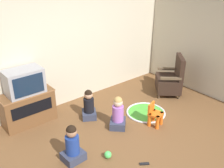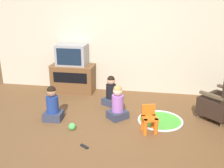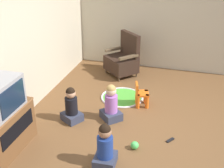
{
  "view_description": "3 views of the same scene",
  "coord_description": "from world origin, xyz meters",
  "px_view_note": "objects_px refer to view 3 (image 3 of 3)",
  "views": [
    {
      "loc": [
        -2.56,
        -2.55,
        2.87
      ],
      "look_at": [
        0.19,
        0.79,
        0.83
      ],
      "focal_mm": 42.0,
      "sensor_mm": 36.0,
      "label": 1
    },
    {
      "loc": [
        0.82,
        -3.72,
        2.18
      ],
      "look_at": [
        0.09,
        0.53,
        0.69
      ],
      "focal_mm": 42.0,
      "sensor_mm": 36.0,
      "label": 2
    },
    {
      "loc": [
        -4.15,
        -0.67,
        2.85
      ],
      "look_at": [
        -0.02,
        0.53,
        0.76
      ],
      "focal_mm": 50.0,
      "sensor_mm": 36.0,
      "label": 3
    }
  ],
  "objects_px": {
    "child_watching_left": "(105,148)",
    "remote_control": "(170,140)",
    "black_armchair": "(123,60)",
    "child_watching_center": "(71,107)",
    "toy_ball": "(135,145)",
    "tv_cabinet": "(4,130)",
    "yellow_kid_chair": "(141,96)",
    "child_watching_right": "(111,105)"
  },
  "relations": [
    {
      "from": "child_watching_right",
      "to": "remote_control",
      "type": "distance_m",
      "value": 1.13
    },
    {
      "from": "tv_cabinet",
      "to": "black_armchair",
      "type": "relative_size",
      "value": 1.06
    },
    {
      "from": "black_armchair",
      "to": "child_watching_left",
      "type": "xyz_separation_m",
      "value": [
        -3.0,
        -0.53,
        -0.07
      ]
    },
    {
      "from": "tv_cabinet",
      "to": "remote_control",
      "type": "bearing_deg",
      "value": -68.68
    },
    {
      "from": "child_watching_right",
      "to": "remote_control",
      "type": "relative_size",
      "value": 4.31
    },
    {
      "from": "black_armchair",
      "to": "tv_cabinet",
      "type": "bearing_deg",
      "value": -64.98
    },
    {
      "from": "child_watching_left",
      "to": "child_watching_center",
      "type": "height_order",
      "value": "child_watching_left"
    },
    {
      "from": "child_watching_left",
      "to": "remote_control",
      "type": "height_order",
      "value": "child_watching_left"
    },
    {
      "from": "tv_cabinet",
      "to": "child_watching_left",
      "type": "relative_size",
      "value": 1.53
    },
    {
      "from": "child_watching_right",
      "to": "toy_ball",
      "type": "relative_size",
      "value": 5.37
    },
    {
      "from": "yellow_kid_chair",
      "to": "toy_ball",
      "type": "height_order",
      "value": "yellow_kid_chair"
    },
    {
      "from": "child_watching_left",
      "to": "remote_control",
      "type": "distance_m",
      "value": 1.15
    },
    {
      "from": "black_armchair",
      "to": "remote_control",
      "type": "distance_m",
      "value": 2.59
    },
    {
      "from": "tv_cabinet",
      "to": "yellow_kid_chair",
      "type": "height_order",
      "value": "tv_cabinet"
    },
    {
      "from": "remote_control",
      "to": "child_watching_right",
      "type": "bearing_deg",
      "value": -74.44
    },
    {
      "from": "yellow_kid_chair",
      "to": "child_watching_left",
      "type": "height_order",
      "value": "child_watching_left"
    },
    {
      "from": "tv_cabinet",
      "to": "toy_ball",
      "type": "distance_m",
      "value": 1.88
    },
    {
      "from": "child_watching_center",
      "to": "toy_ball",
      "type": "distance_m",
      "value": 1.29
    },
    {
      "from": "child_watching_center",
      "to": "yellow_kid_chair",
      "type": "bearing_deg",
      "value": -110.28
    },
    {
      "from": "yellow_kid_chair",
      "to": "remote_control",
      "type": "distance_m",
      "value": 1.15
    },
    {
      "from": "black_armchair",
      "to": "toy_ball",
      "type": "xyz_separation_m",
      "value": [
        -2.55,
        -0.84,
        -0.29
      ]
    },
    {
      "from": "toy_ball",
      "to": "tv_cabinet",
      "type": "bearing_deg",
      "value": 106.75
    },
    {
      "from": "yellow_kid_chair",
      "to": "child_watching_left",
      "type": "relative_size",
      "value": 0.69
    },
    {
      "from": "yellow_kid_chair",
      "to": "remote_control",
      "type": "bearing_deg",
      "value": -162.26
    },
    {
      "from": "yellow_kid_chair",
      "to": "tv_cabinet",
      "type": "bearing_deg",
      "value": 121.41
    },
    {
      "from": "child_watching_center",
      "to": "tv_cabinet",
      "type": "bearing_deg",
      "value": 89.84
    },
    {
      "from": "toy_ball",
      "to": "remote_control",
      "type": "bearing_deg",
      "value": -54.16
    },
    {
      "from": "child_watching_center",
      "to": "toy_ball",
      "type": "height_order",
      "value": "child_watching_center"
    },
    {
      "from": "yellow_kid_chair",
      "to": "child_watching_center",
      "type": "height_order",
      "value": "child_watching_center"
    },
    {
      "from": "tv_cabinet",
      "to": "toy_ball",
      "type": "bearing_deg",
      "value": -73.25
    },
    {
      "from": "child_watching_center",
      "to": "black_armchair",
      "type": "bearing_deg",
      "value": -68.62
    },
    {
      "from": "child_watching_right",
      "to": "toy_ball",
      "type": "distance_m",
      "value": 0.92
    },
    {
      "from": "child_watching_center",
      "to": "child_watching_left",
      "type": "bearing_deg",
      "value": 164.41
    },
    {
      "from": "remote_control",
      "to": "black_armchair",
      "type": "bearing_deg",
      "value": -115.23
    },
    {
      "from": "yellow_kid_chair",
      "to": "child_watching_right",
      "type": "bearing_deg",
      "value": 129.29
    },
    {
      "from": "tv_cabinet",
      "to": "child_watching_center",
      "type": "bearing_deg",
      "value": -30.93
    },
    {
      "from": "toy_ball",
      "to": "child_watching_center",
      "type": "bearing_deg",
      "value": 68.64
    },
    {
      "from": "black_armchair",
      "to": "child_watching_center",
      "type": "distance_m",
      "value": 2.12
    },
    {
      "from": "tv_cabinet",
      "to": "remote_control",
      "type": "height_order",
      "value": "tv_cabinet"
    },
    {
      "from": "child_watching_right",
      "to": "toy_ball",
      "type": "xyz_separation_m",
      "value": [
        -0.69,
        -0.56,
        -0.22
      ]
    },
    {
      "from": "child_watching_right",
      "to": "toy_ball",
      "type": "bearing_deg",
      "value": 173.82
    },
    {
      "from": "child_watching_right",
      "to": "child_watching_center",
      "type": "bearing_deg",
      "value": 64.98
    }
  ]
}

